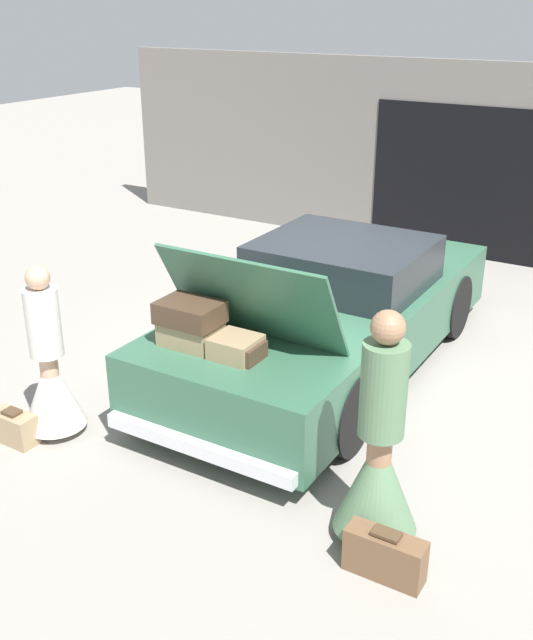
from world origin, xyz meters
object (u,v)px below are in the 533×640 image
(person_right, at_px, (379,462))
(suitcase_beside_right_person, at_px, (385,555))
(car, at_px, (329,313))
(person_left, at_px, (50,375))
(suitcase_beside_left_person, at_px, (14,427))

(person_right, height_order, suitcase_beside_right_person, person_right)
(car, xyz_separation_m, person_right, (1.51, -2.28, 0.03))
(car, relative_size, person_left, 3.01)
(person_right, relative_size, suitcase_beside_left_person, 4.17)
(suitcase_beside_right_person, bearing_deg, person_left, 176.46)
(car, height_order, suitcase_beside_right_person, car)
(car, bearing_deg, suitcase_beside_left_person, -121.60)
(suitcase_beside_right_person, bearing_deg, person_right, 122.78)
(person_right, bearing_deg, car, 20.06)
(person_left, xyz_separation_m, suitcase_beside_left_person, (-0.18, -0.31, -0.42))
(person_left, bearing_deg, suitcase_beside_left_person, -23.99)
(person_right, bearing_deg, person_left, 79.17)
(car, bearing_deg, person_right, -56.42)
(suitcase_beside_right_person, bearing_deg, suitcase_beside_left_person, -178.09)
(car, height_order, suitcase_beside_left_person, car)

